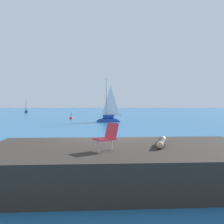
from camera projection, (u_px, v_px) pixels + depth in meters
The scene contains 9 objects.
ground_plane at pixel (110, 158), 11.48m from camera, with size 160.00×160.00×0.00m, color #236093.
shore_ledge at pixel (123, 164), 8.18m from camera, with size 8.39×4.33×1.08m, color #2D2823.
boulder_seaward at pixel (87, 165), 10.23m from camera, with size 0.91×0.73×0.50m, color #322821.
boulder_inland at pixel (163, 162), 10.71m from camera, with size 0.84×0.67×0.46m, color #2D2726.
sailboat_near at pixel (110, 119), 31.02m from camera, with size 3.09×1.39×5.63m.
sailboat_far at pixel (27, 112), 54.11m from camera, with size 1.48×1.77×3.32m.
person_sunbather at pixel (163, 142), 8.34m from camera, with size 0.61×1.73×0.25m.
beach_chair at pixel (109, 136), 7.48m from camera, with size 0.76×0.75×0.80m.
marker_buoy at pixel (72, 119), 35.99m from camera, with size 0.56×0.56×1.13m.
Camera 1 is at (0.16, -11.38, 2.53)m, focal length 41.91 mm.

